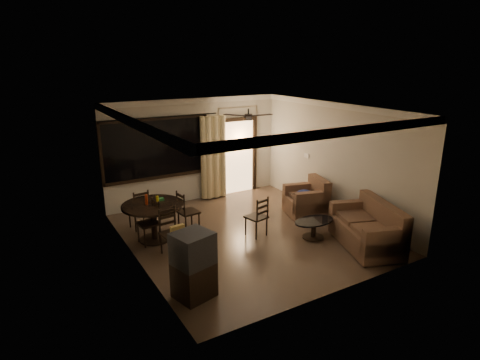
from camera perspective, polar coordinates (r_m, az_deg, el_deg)
ground at (r=9.11m, az=1.10°, el=-7.68°), size 5.50×5.50×0.00m
room_shell at (r=10.30m, az=-1.19°, el=5.94°), size 5.50×6.70×5.50m
dining_table at (r=8.78m, az=-12.23°, el=-4.46°), size 1.32×1.32×1.04m
dining_chair_west at (r=8.80m, az=-12.75°, el=-7.03°), size 0.46×0.46×0.95m
dining_chair_east at (r=9.25m, az=-7.37°, el=-5.51°), size 0.46×0.46×0.95m
dining_chair_south at (r=8.19m, az=-9.54°, el=-8.50°), size 0.46×0.51×0.95m
dining_chair_north at (r=9.58m, az=-14.08°, el=-5.09°), size 0.46×0.46×0.95m
tv_cabinet at (r=6.69m, az=-6.63°, el=-11.93°), size 0.71×0.67×1.14m
sofa at (r=8.83m, az=17.85°, el=-6.71°), size 1.47×1.96×0.93m
armchair at (r=10.20m, az=9.63°, el=-2.86°), size 1.12×1.12×0.92m
coffee_table at (r=8.95m, az=10.44°, el=-6.47°), size 0.95×0.57×0.42m
side_chair at (r=8.94m, az=2.38°, el=-6.27°), size 0.49×0.49×0.92m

